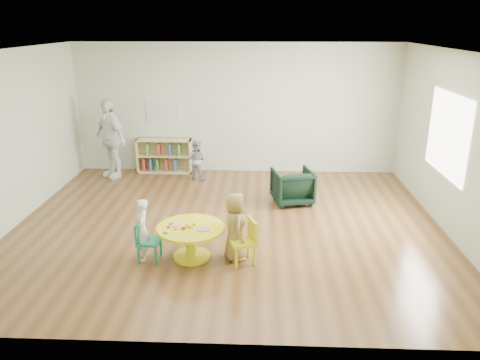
{
  "coord_description": "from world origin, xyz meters",
  "views": [
    {
      "loc": [
        0.5,
        -7.07,
        3.21
      ],
      "look_at": [
        0.21,
        -0.3,
        0.9
      ],
      "focal_mm": 35.0,
      "sensor_mm": 36.0,
      "label": 1
    }
  ],
  "objects_px": {
    "armchair": "(292,186)",
    "child_right": "(235,227)",
    "bookshelf": "(164,156)",
    "adult_caretaker": "(110,139)",
    "toddler": "(196,160)",
    "child_left": "(142,230)",
    "activity_table": "(191,236)",
    "kid_chair_left": "(146,240)",
    "kid_chair_right": "(246,240)"
  },
  "relations": [
    {
      "from": "armchair",
      "to": "bookshelf",
      "type": "bearing_deg",
      "value": -46.39
    },
    {
      "from": "child_left",
      "to": "activity_table",
      "type": "bearing_deg",
      "value": 85.89
    },
    {
      "from": "child_left",
      "to": "adult_caretaker",
      "type": "relative_size",
      "value": 0.53
    },
    {
      "from": "bookshelf",
      "to": "armchair",
      "type": "xyz_separation_m",
      "value": [
        2.74,
        -1.78,
        -0.05
      ]
    },
    {
      "from": "kid_chair_left",
      "to": "armchair",
      "type": "xyz_separation_m",
      "value": [
        2.19,
        2.29,
        0.01
      ]
    },
    {
      "from": "kid_chair_left",
      "to": "child_left",
      "type": "relative_size",
      "value": 0.64
    },
    {
      "from": "toddler",
      "to": "child_left",
      "type": "bearing_deg",
      "value": 100.6
    },
    {
      "from": "bookshelf",
      "to": "toddler",
      "type": "height_order",
      "value": "toddler"
    },
    {
      "from": "activity_table",
      "to": "kid_chair_left",
      "type": "bearing_deg",
      "value": -172.3
    },
    {
      "from": "kid_chair_left",
      "to": "bookshelf",
      "type": "distance_m",
      "value": 4.11
    },
    {
      "from": "bookshelf",
      "to": "armchair",
      "type": "bearing_deg",
      "value": -33.11
    },
    {
      "from": "bookshelf",
      "to": "toddler",
      "type": "relative_size",
      "value": 1.4
    },
    {
      "from": "activity_table",
      "to": "armchair",
      "type": "relative_size",
      "value": 1.36
    },
    {
      "from": "adult_caretaker",
      "to": "kid_chair_left",
      "type": "bearing_deg",
      "value": -26.48
    },
    {
      "from": "kid_chair_right",
      "to": "bookshelf",
      "type": "bearing_deg",
      "value": 4.99
    },
    {
      "from": "kid_chair_left",
      "to": "adult_caretaker",
      "type": "xyz_separation_m",
      "value": [
        -1.6,
        3.68,
        0.54
      ]
    },
    {
      "from": "armchair",
      "to": "child_left",
      "type": "height_order",
      "value": "child_left"
    },
    {
      "from": "kid_chair_left",
      "to": "armchair",
      "type": "bearing_deg",
      "value": 141.77
    },
    {
      "from": "armchair",
      "to": "adult_caretaker",
      "type": "bearing_deg",
      "value": -33.52
    },
    {
      "from": "child_left",
      "to": "bookshelf",
      "type": "bearing_deg",
      "value": 176.57
    },
    {
      "from": "armchair",
      "to": "child_right",
      "type": "height_order",
      "value": "child_right"
    },
    {
      "from": "toddler",
      "to": "adult_caretaker",
      "type": "distance_m",
      "value": 1.89
    },
    {
      "from": "activity_table",
      "to": "kid_chair_left",
      "type": "distance_m",
      "value": 0.63
    },
    {
      "from": "armchair",
      "to": "toddler",
      "type": "bearing_deg",
      "value": -46.72
    },
    {
      "from": "activity_table",
      "to": "toddler",
      "type": "relative_size",
      "value": 1.11
    },
    {
      "from": "kid_chair_left",
      "to": "toddler",
      "type": "height_order",
      "value": "toddler"
    },
    {
      "from": "activity_table",
      "to": "child_right",
      "type": "bearing_deg",
      "value": -0.15
    },
    {
      "from": "adult_caretaker",
      "to": "toddler",
      "type": "bearing_deg",
      "value": 36.59
    },
    {
      "from": "kid_chair_right",
      "to": "child_left",
      "type": "distance_m",
      "value": 1.45
    },
    {
      "from": "child_left",
      "to": "child_right",
      "type": "xyz_separation_m",
      "value": [
        1.3,
        0.07,
        0.05
      ]
    },
    {
      "from": "kid_chair_left",
      "to": "child_left",
      "type": "xyz_separation_m",
      "value": [
        -0.05,
        0.01,
        0.14
      ]
    },
    {
      "from": "activity_table",
      "to": "toddler",
      "type": "xyz_separation_m",
      "value": [
        -0.38,
        3.49,
        0.1
      ]
    },
    {
      "from": "kid_chair_right",
      "to": "child_left",
      "type": "height_order",
      "value": "child_left"
    },
    {
      "from": "kid_chair_left",
      "to": "child_right",
      "type": "distance_m",
      "value": 1.26
    },
    {
      "from": "child_right",
      "to": "kid_chair_right",
      "type": "bearing_deg",
      "value": -135.4
    },
    {
      "from": "child_left",
      "to": "kid_chair_right",
      "type": "bearing_deg",
      "value": 79.14
    },
    {
      "from": "armchair",
      "to": "adult_caretaker",
      "type": "xyz_separation_m",
      "value": [
        -3.78,
        1.4,
        0.52
      ]
    },
    {
      "from": "bookshelf",
      "to": "adult_caretaker",
      "type": "xyz_separation_m",
      "value": [
        -1.05,
        -0.39,
        0.48
      ]
    },
    {
      "from": "toddler",
      "to": "activity_table",
      "type": "bearing_deg",
      "value": 111.56
    },
    {
      "from": "activity_table",
      "to": "bookshelf",
      "type": "bearing_deg",
      "value": 106.37
    },
    {
      "from": "kid_chair_left",
      "to": "child_left",
      "type": "bearing_deg",
      "value": -94.6
    },
    {
      "from": "child_left",
      "to": "adult_caretaker",
      "type": "distance_m",
      "value": 4.0
    },
    {
      "from": "child_left",
      "to": "toddler",
      "type": "relative_size",
      "value": 1.05
    },
    {
      "from": "activity_table",
      "to": "kid_chair_right",
      "type": "height_order",
      "value": "kid_chair_right"
    },
    {
      "from": "child_left",
      "to": "toddler",
      "type": "xyz_separation_m",
      "value": [
        0.3,
        3.56,
        -0.02
      ]
    },
    {
      "from": "kid_chair_right",
      "to": "kid_chair_left",
      "type": "bearing_deg",
      "value": 69.38
    },
    {
      "from": "child_right",
      "to": "toddler",
      "type": "height_order",
      "value": "child_right"
    },
    {
      "from": "armchair",
      "to": "child_right",
      "type": "xyz_separation_m",
      "value": [
        -0.94,
        -2.2,
        0.18
      ]
    },
    {
      "from": "bookshelf",
      "to": "kid_chair_right",
      "type": "bearing_deg",
      "value": -64.48
    },
    {
      "from": "activity_table",
      "to": "adult_caretaker",
      "type": "distance_m",
      "value": 4.26
    }
  ]
}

